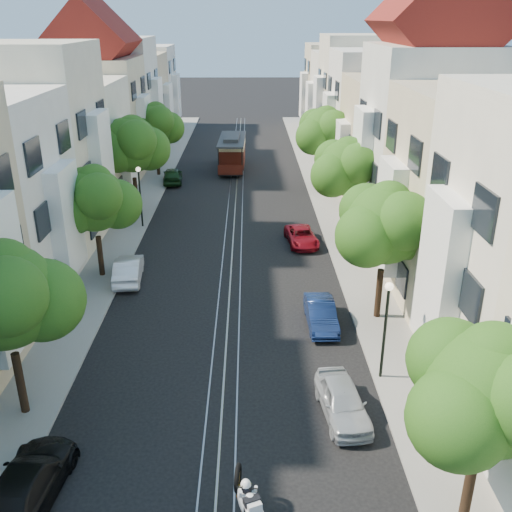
{
  "coord_description": "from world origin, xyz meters",
  "views": [
    {
      "loc": [
        1.03,
        -15.19,
        13.47
      ],
      "look_at": [
        1.4,
        11.6,
        2.2
      ],
      "focal_mm": 40.0,
      "sensor_mm": 36.0,
      "label": 1
    }
  ],
  "objects_px": {
    "sportbike_rider": "(249,504)",
    "tree_e_d": "(325,132)",
    "tree_w_a": "(6,299)",
    "tree_e_b": "(386,226)",
    "parked_car_e_far": "(302,236)",
    "parked_car_w_mid": "(128,269)",
    "parked_car_w_far": "(173,175)",
    "tree_e_c": "(347,169)",
    "parked_car_e_near": "(343,401)",
    "tree_w_d": "(156,125)",
    "parked_car_e_mid": "(321,314)",
    "tree_e_a": "(489,395)",
    "parked_car_w_near": "(27,484)",
    "tree_w_c": "(133,146)",
    "lamp_west": "(140,188)",
    "tree_w_b": "(95,201)",
    "lamp_east": "(386,316)",
    "cable_car": "(232,151)"
  },
  "relations": [
    {
      "from": "sportbike_rider",
      "to": "tree_w_b",
      "type": "bearing_deg",
      "value": 93.91
    },
    {
      "from": "parked_car_e_near",
      "to": "parked_car_e_far",
      "type": "height_order",
      "value": "parked_car_e_near"
    },
    {
      "from": "lamp_west",
      "to": "sportbike_rider",
      "type": "xyz_separation_m",
      "value": [
        7.29,
        -25.22,
        -1.93
      ]
    },
    {
      "from": "tree_e_a",
      "to": "parked_car_e_far",
      "type": "relative_size",
      "value": 1.64
    },
    {
      "from": "lamp_west",
      "to": "parked_car_w_far",
      "type": "xyz_separation_m",
      "value": [
        0.7,
        11.46,
        -2.16
      ]
    },
    {
      "from": "tree_e_c",
      "to": "tree_w_d",
      "type": "height_order",
      "value": "same"
    },
    {
      "from": "tree_e_c",
      "to": "parked_car_e_far",
      "type": "distance_m",
      "value": 5.12
    },
    {
      "from": "tree_w_c",
      "to": "parked_car_e_mid",
      "type": "bearing_deg",
      "value": -55.28
    },
    {
      "from": "tree_e_a",
      "to": "tree_w_c",
      "type": "xyz_separation_m",
      "value": [
        -14.4,
        28.0,
        0.67
      ]
    },
    {
      "from": "tree_w_c",
      "to": "parked_car_w_near",
      "type": "distance_m",
      "value": 27.49
    },
    {
      "from": "parked_car_e_near",
      "to": "parked_car_e_mid",
      "type": "relative_size",
      "value": 1.02
    },
    {
      "from": "parked_car_e_far",
      "to": "tree_e_a",
      "type": "bearing_deg",
      "value": -88.93
    },
    {
      "from": "parked_car_e_near",
      "to": "parked_car_w_far",
      "type": "distance_m",
      "value": 33.27
    },
    {
      "from": "sportbike_rider",
      "to": "parked_car_e_near",
      "type": "height_order",
      "value": "sportbike_rider"
    },
    {
      "from": "tree_e_b",
      "to": "parked_car_e_far",
      "type": "height_order",
      "value": "tree_e_b"
    },
    {
      "from": "tree_e_d",
      "to": "parked_car_e_near",
      "type": "bearing_deg",
      "value": -95.59
    },
    {
      "from": "tree_e_a",
      "to": "sportbike_rider",
      "type": "bearing_deg",
      "value": -178.2
    },
    {
      "from": "tree_w_a",
      "to": "parked_car_e_near",
      "type": "distance_m",
      "value": 12.25
    },
    {
      "from": "tree_e_b",
      "to": "parked_car_e_far",
      "type": "xyz_separation_m",
      "value": [
        -2.86,
        9.78,
        -4.2
      ]
    },
    {
      "from": "lamp_west",
      "to": "parked_car_e_near",
      "type": "xyz_separation_m",
      "value": [
        10.7,
        -20.27,
        -2.21
      ]
    },
    {
      "from": "parked_car_e_near",
      "to": "parked_car_w_mid",
      "type": "relative_size",
      "value": 0.94
    },
    {
      "from": "tree_e_b",
      "to": "parked_car_e_near",
      "type": "height_order",
      "value": "tree_e_b"
    },
    {
      "from": "parked_car_w_near",
      "to": "parked_car_w_mid",
      "type": "height_order",
      "value": "parked_car_w_near"
    },
    {
      "from": "parked_car_w_mid",
      "to": "tree_e_a",
      "type": "bearing_deg",
      "value": 122.5
    },
    {
      "from": "tree_e_d",
      "to": "parked_car_w_near",
      "type": "relative_size",
      "value": 1.51
    },
    {
      "from": "tree_e_b",
      "to": "tree_w_c",
      "type": "bearing_deg",
      "value": 131.99
    },
    {
      "from": "tree_e_c",
      "to": "parked_car_e_near",
      "type": "height_order",
      "value": "tree_e_c"
    },
    {
      "from": "tree_e_b",
      "to": "lamp_west",
      "type": "xyz_separation_m",
      "value": [
        -13.56,
        13.02,
        -1.89
      ]
    },
    {
      "from": "tree_e_b",
      "to": "lamp_west",
      "type": "relative_size",
      "value": 1.61
    },
    {
      "from": "tree_e_b",
      "to": "tree_e_d",
      "type": "relative_size",
      "value": 0.98
    },
    {
      "from": "tree_e_a",
      "to": "tree_e_d",
      "type": "height_order",
      "value": "tree_e_d"
    },
    {
      "from": "parked_car_e_mid",
      "to": "parked_car_w_near",
      "type": "height_order",
      "value": "parked_car_w_near"
    },
    {
      "from": "tree_w_b",
      "to": "sportbike_rider",
      "type": "bearing_deg",
      "value": -64.7
    },
    {
      "from": "tree_w_d",
      "to": "parked_car_e_near",
      "type": "distance_m",
      "value": 36.36
    },
    {
      "from": "tree_e_b",
      "to": "tree_w_a",
      "type": "xyz_separation_m",
      "value": [
        -14.4,
        -7.0,
        0.0
      ]
    },
    {
      "from": "tree_e_d",
      "to": "tree_w_a",
      "type": "distance_m",
      "value": 32.38
    },
    {
      "from": "tree_w_d",
      "to": "parked_car_e_far",
      "type": "xyz_separation_m",
      "value": [
        11.54,
        -17.22,
        -4.07
      ]
    },
    {
      "from": "tree_e_a",
      "to": "lamp_west",
      "type": "height_order",
      "value": "tree_e_a"
    },
    {
      "from": "lamp_east",
      "to": "parked_car_w_near",
      "type": "relative_size",
      "value": 0.92
    },
    {
      "from": "tree_e_c",
      "to": "lamp_east",
      "type": "height_order",
      "value": "tree_e_c"
    },
    {
      "from": "parked_car_w_mid",
      "to": "parked_car_w_far",
      "type": "height_order",
      "value": "parked_car_w_far"
    },
    {
      "from": "parked_car_e_near",
      "to": "parked_car_e_mid",
      "type": "height_order",
      "value": "parked_car_e_near"
    },
    {
      "from": "tree_w_a",
      "to": "parked_car_w_mid",
      "type": "relative_size",
      "value": 1.69
    },
    {
      "from": "tree_e_b",
      "to": "tree_w_d",
      "type": "xyz_separation_m",
      "value": [
        -14.4,
        27.0,
        -0.13
      ]
    },
    {
      "from": "cable_car",
      "to": "tree_w_b",
      "type": "bearing_deg",
      "value": -103.68
    },
    {
      "from": "tree_e_b",
      "to": "parked_car_e_far",
      "type": "bearing_deg",
      "value": 106.31
    },
    {
      "from": "sportbike_rider",
      "to": "tree_e_d",
      "type": "bearing_deg",
      "value": 58.22
    },
    {
      "from": "parked_car_w_near",
      "to": "parked_car_w_mid",
      "type": "distance_m",
      "value": 15.6
    },
    {
      "from": "tree_e_d",
      "to": "parked_car_w_mid",
      "type": "bearing_deg",
      "value": -126.32
    },
    {
      "from": "tree_e_d",
      "to": "tree_w_b",
      "type": "height_order",
      "value": "tree_e_d"
    }
  ]
}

